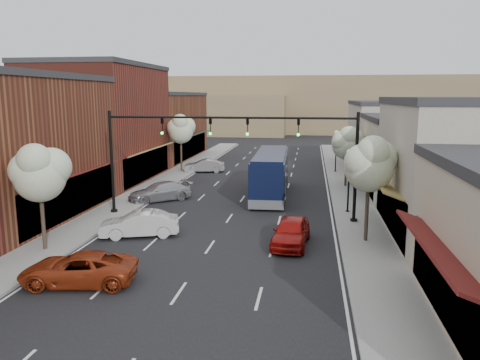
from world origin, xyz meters
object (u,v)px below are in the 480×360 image
at_px(coach_bus, 271,173).
at_px(parked_car_c, 160,192).
at_px(tree_right_far, 348,142).
at_px(parked_car_a, 78,269).
at_px(lamp_post_near, 349,170).
at_px(parked_car_e, 204,166).
at_px(red_hatchback, 291,232).
at_px(signal_mast_left, 145,147).
at_px(parked_car_b, 139,224).
at_px(tree_right_near, 370,163).
at_px(lamp_post_far, 336,144).
at_px(signal_mast_right, 318,150).
at_px(tree_left_near, 39,172).
at_px(tree_left_far, 181,128).

xyz_separation_m(coach_bus, parked_car_c, (-8.25, -3.26, -1.12)).
height_order(tree_right_far, parked_car_a, tree_right_far).
distance_m(lamp_post_near, parked_car_e, 20.95).
distance_m(tree_right_far, red_hatchback, 17.75).
xyz_separation_m(red_hatchback, parked_car_e, (-10.13, 23.23, -0.07)).
distance_m(signal_mast_left, parked_car_c, 5.94).
xyz_separation_m(coach_bus, parked_car_e, (-7.93, 10.52, -1.14)).
bearing_deg(parked_car_b, parked_car_c, 173.32).
xyz_separation_m(tree_right_near, lamp_post_far, (-0.55, 24.06, -1.45)).
relative_size(tree_right_far, parked_car_e, 1.29).
bearing_deg(lamp_post_near, parked_car_a, -130.87).
distance_m(signal_mast_right, coach_bus, 8.92).
relative_size(signal_mast_left, lamp_post_near, 1.85).
xyz_separation_m(lamp_post_near, parked_car_e, (-13.67, 15.71, -2.31)).
bearing_deg(lamp_post_far, tree_right_near, -88.70).
relative_size(tree_left_near, lamp_post_near, 1.28).
distance_m(parked_car_c, parked_car_e, 13.79).
distance_m(lamp_post_near, parked_car_c, 14.32).
bearing_deg(signal_mast_right, tree_left_far, 127.71).
relative_size(lamp_post_near, coach_bus, 0.39).
relative_size(signal_mast_left, coach_bus, 0.71).
xyz_separation_m(tree_left_far, parked_car_a, (3.76, -29.65, -3.92)).
distance_m(tree_right_far, coach_bus, 7.90).
distance_m(tree_left_near, parked_car_c, 13.13).
height_order(tree_right_far, lamp_post_near, tree_right_far).
bearing_deg(parked_car_a, parked_car_b, 170.95).
bearing_deg(coach_bus, signal_mast_right, -66.82).
distance_m(lamp_post_far, coach_bus, 13.64).
relative_size(signal_mast_right, parked_car_c, 1.69).
bearing_deg(tree_left_far, parked_car_b, -80.35).
distance_m(tree_right_near, tree_left_far, 27.56).
distance_m(lamp_post_near, coach_bus, 7.83).
bearing_deg(lamp_post_far, parked_car_a, -111.20).
xyz_separation_m(tree_right_near, parked_car_e, (-14.22, 22.26, -3.76)).
bearing_deg(parked_car_a, signal_mast_right, 130.89).
xyz_separation_m(coach_bus, parked_car_b, (-6.45, -12.40, -1.10)).
relative_size(signal_mast_left, parked_car_c, 1.69).
bearing_deg(parked_car_a, signal_mast_left, 177.21).
bearing_deg(red_hatchback, parked_car_e, 118.68).
distance_m(tree_left_near, parked_car_a, 6.32).
distance_m(signal_mast_right, parked_car_c, 13.21).
distance_m(lamp_post_near, parked_car_a, 18.93).
bearing_deg(parked_car_e, lamp_post_far, 85.12).
height_order(lamp_post_far, red_hatchback, lamp_post_far).
distance_m(signal_mast_left, lamp_post_near, 13.75).
distance_m(tree_left_near, lamp_post_near, 19.25).
relative_size(tree_left_far, parked_car_a, 1.25).
distance_m(signal_mast_left, parked_car_a, 12.40).
xyz_separation_m(tree_left_near, parked_car_b, (3.85, 3.35, -3.49)).
relative_size(signal_mast_left, tree_right_far, 1.51).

